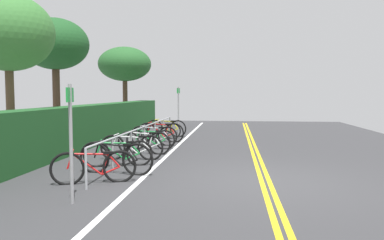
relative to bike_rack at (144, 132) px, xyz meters
name	(u,v)px	position (x,y,z in m)	size (l,w,h in m)	color
ground_plane	(265,182)	(-3.61, -3.48, -0.65)	(34.51, 12.38, 0.05)	#353538
centre_line_yellow_inner	(269,181)	(-3.61, -3.56, -0.63)	(31.06, 0.10, 0.00)	gold
centre_line_yellow_outer	(261,181)	(-3.61, -3.40, -0.63)	(31.06, 0.10, 0.00)	gold
bike_lane_stripe_white	(143,178)	(-3.61, -0.84, -0.63)	(31.06, 0.12, 0.00)	white
bike_rack	(144,132)	(0.00, 0.00, 0.00)	(9.50, 0.05, 0.82)	#9EA0A5
bicycle_0	(94,167)	(-4.23, 0.03, -0.29)	(0.67, 1.66, 0.72)	black
bicycle_1	(116,158)	(-3.30, -0.13, -0.26)	(0.46, 1.83, 0.78)	black
bicycle_2	(118,153)	(-2.41, 0.09, -0.30)	(0.64, 1.68, 0.70)	black
bicycle_3	(132,147)	(-1.45, 0.01, -0.28)	(0.46, 1.79, 0.75)	black
bicycle_4	(144,143)	(-0.45, -0.09, -0.28)	(0.46, 1.70, 0.74)	black
bicycle_5	(151,139)	(0.54, -0.07, -0.30)	(0.46, 1.64, 0.70)	black
bicycle_6	(154,136)	(1.46, 0.02, -0.28)	(0.46, 1.75, 0.74)	black
bicycle_7	(161,132)	(2.43, -0.04, -0.26)	(0.46, 1.82, 0.78)	black
bicycle_8	(161,131)	(3.33, 0.13, -0.31)	(0.66, 1.60, 0.69)	black
bicycle_9	(166,128)	(4.26, 0.08, -0.27)	(0.51, 1.80, 0.76)	black
sign_post_near	(71,131)	(-5.64, -0.13, 0.59)	(0.36, 0.09, 2.00)	gray
sign_post_far	(178,105)	(5.59, -0.25, 0.67)	(0.36, 0.09, 2.15)	gray
hedge_backdrop	(90,125)	(1.50, 2.38, 0.09)	(18.45, 0.85, 1.43)	#1C4C21
tree_mid	(8,33)	(-1.45, 3.58, 2.92)	(2.56, 2.56, 4.66)	brown
tree_far_right	(55,45)	(3.10, 4.44, 3.19)	(2.71, 2.71, 4.89)	#473323
tree_extra	(125,65)	(9.09, 3.32, 2.85)	(2.96, 2.96, 4.46)	#473323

